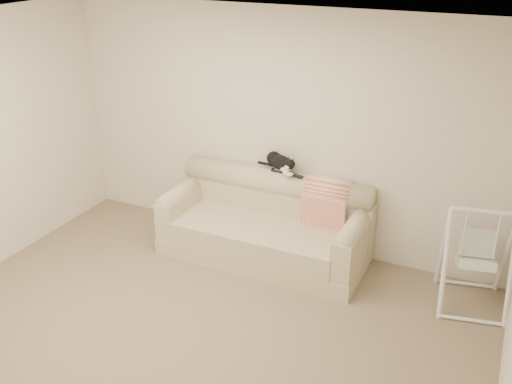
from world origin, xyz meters
TOP-DOWN VIEW (x-y plane):
  - ground_plane at (0.00, 0.00)m, footprint 5.00×5.00m
  - room_shell at (0.00, 0.00)m, footprint 5.04×4.04m
  - sofa at (0.01, 1.62)m, footprint 2.20×0.93m
  - remote_a at (0.05, 1.85)m, footprint 0.18×0.05m
  - remote_b at (0.26, 1.81)m, footprint 0.18×0.09m
  - tuxedo_cat at (0.05, 1.88)m, footprint 0.50×0.36m
  - throw_blanket at (0.62, 1.84)m, footprint 0.48×0.38m
  - baby_swing at (2.15, 1.60)m, footprint 0.73×0.76m

SIDE VIEW (x-z plane):
  - ground_plane at x=0.00m, z-range 0.00..0.00m
  - sofa at x=0.01m, z-range -0.10..0.80m
  - baby_swing at x=2.15m, z-range 0.00..1.01m
  - throw_blanket at x=0.62m, z-range 0.44..1.01m
  - remote_b at x=0.26m, z-range 0.90..0.92m
  - remote_a at x=0.05m, z-range 0.90..0.92m
  - tuxedo_cat at x=0.05m, z-range 0.89..1.10m
  - room_shell at x=0.00m, z-range 0.23..2.83m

